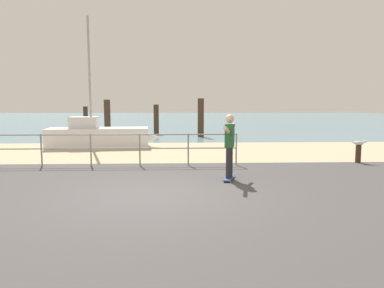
% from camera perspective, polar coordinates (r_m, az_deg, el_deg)
% --- Properties ---
extents(ground_plane, '(24.00, 10.00, 0.04)m').
position_cam_1_polar(ground_plane, '(7.04, -6.96, -10.23)').
color(ground_plane, '#474444').
rests_on(ground_plane, ground).
extents(beach_strip, '(24.00, 6.00, 0.04)m').
position_cam_1_polar(beach_strip, '(14.86, -4.42, -1.20)').
color(beach_strip, tan).
rests_on(beach_strip, ground).
extents(sea_surface, '(72.00, 50.00, 0.04)m').
position_cam_1_polar(sea_surface, '(42.76, -2.97, 3.98)').
color(sea_surface, slate).
rests_on(sea_surface, ground).
extents(railing_fence, '(10.90, 0.05, 1.05)m').
position_cam_1_polar(railing_fence, '(11.93, -19.54, -0.16)').
color(railing_fence, gray).
rests_on(railing_fence, ground).
extents(sailboat, '(5.02, 1.76, 5.73)m').
position_cam_1_polar(sailboat, '(16.41, -14.21, 1.21)').
color(sailboat, silver).
rests_on(sailboat, ground).
extents(skateboard, '(0.43, 0.82, 0.08)m').
position_cam_1_polar(skateboard, '(9.43, 5.96, -5.42)').
color(skateboard, '#334C8C').
rests_on(skateboard, ground).
extents(skateboarder, '(0.52, 1.41, 1.65)m').
position_cam_1_polar(skateboarder, '(9.28, 6.04, 0.32)').
color(skateboarder, '#26262B').
rests_on(skateboarder, skateboard).
extents(bollard_short, '(0.18, 0.18, 0.61)m').
position_cam_1_polar(bollard_short, '(13.20, 25.08, -1.49)').
color(bollard_short, '#422D1E').
rests_on(bollard_short, ground).
extents(seagull, '(0.48, 0.21, 0.18)m').
position_cam_1_polar(seagull, '(13.16, 25.24, 0.16)').
color(seagull, white).
rests_on(seagull, bollard_short).
extents(groyne_post_0, '(0.33, 0.33, 1.72)m').
position_cam_1_polar(groyne_post_0, '(27.57, -16.67, 3.99)').
color(groyne_post_0, '#422D1E').
rests_on(groyne_post_0, ground).
extents(groyne_post_1, '(0.36, 0.36, 2.19)m').
position_cam_1_polar(groyne_post_1, '(21.36, -13.41, 4.00)').
color(groyne_post_1, '#422D1E').
rests_on(groyne_post_1, ground).
extents(groyne_post_2, '(0.33, 0.33, 1.89)m').
position_cam_1_polar(groyne_post_2, '(22.87, -5.75, 3.94)').
color(groyne_post_2, '#422D1E').
rests_on(groyne_post_2, ground).
extents(groyne_post_3, '(0.37, 0.37, 2.26)m').
position_cam_1_polar(groyne_post_3, '(20.91, 1.41, 4.22)').
color(groyne_post_3, '#422D1E').
rests_on(groyne_post_3, ground).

